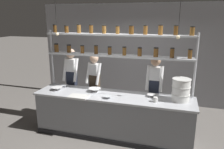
{
  "coord_description": "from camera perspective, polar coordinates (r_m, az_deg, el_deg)",
  "views": [
    {
      "loc": [
        1.2,
        -4.09,
        2.49
      ],
      "look_at": [
        -0.08,
        0.2,
        1.31
      ],
      "focal_mm": 35.0,
      "sensor_mm": 36.0,
      "label": 1
    }
  ],
  "objects": [
    {
      "name": "ground_plane",
      "position": [
        4.94,
        0.18,
        -15.47
      ],
      "size": [
        40.0,
        40.0,
        0.0
      ],
      "primitive_type": "plane",
      "color": "slate"
    },
    {
      "name": "back_wall",
      "position": [
        6.52,
        5.78,
        5.47
      ],
      "size": [
        5.71,
        0.12,
        2.87
      ],
      "primitive_type": "cube",
      "color": "#939399",
      "rests_on": "ground_plane"
    },
    {
      "name": "prep_counter",
      "position": [
        4.72,
        0.18,
        -10.65
      ],
      "size": [
        3.31,
        0.76,
        0.92
      ],
      "color": "gray",
      "rests_on": "ground_plane"
    },
    {
      "name": "spice_shelf_unit",
      "position": [
        4.62,
        1.32,
        7.2
      ],
      "size": [
        3.2,
        0.28,
        2.35
      ],
      "color": "#B7BABF",
      "rests_on": "ground_plane"
    },
    {
      "name": "chef_left",
      "position": [
        5.44,
        -10.47,
        -1.05
      ],
      "size": [
        0.36,
        0.3,
        1.76
      ],
      "rotation": [
        0.0,
        0.0,
        0.01
      ],
      "color": "black",
      "rests_on": "ground_plane"
    },
    {
      "name": "chef_center",
      "position": [
        5.4,
        -4.57,
        -2.0
      ],
      "size": [
        0.39,
        0.32,
        1.63
      ],
      "rotation": [
        0.0,
        0.0,
        -0.17
      ],
      "color": "black",
      "rests_on": "ground_plane"
    },
    {
      "name": "chef_right",
      "position": [
        4.9,
        10.99,
        -3.48
      ],
      "size": [
        0.37,
        0.3,
        1.68
      ],
      "rotation": [
        0.0,
        0.0,
        -0.03
      ],
      "color": "black",
      "rests_on": "ground_plane"
    },
    {
      "name": "container_stack",
      "position": [
        4.38,
        17.57,
        -3.83
      ],
      "size": [
        0.35,
        0.35,
        0.44
      ],
      "color": "white",
      "rests_on": "prep_counter"
    },
    {
      "name": "cutting_board",
      "position": [
        4.48,
        -8.73,
        -5.68
      ],
      "size": [
        0.4,
        0.26,
        0.02
      ],
      "color": "silver",
      "rests_on": "prep_counter"
    },
    {
      "name": "prep_bowl_near_left",
      "position": [
        4.37,
        -1.16,
        -5.91
      ],
      "size": [
        0.17,
        0.17,
        0.05
      ],
      "color": "silver",
      "rests_on": "prep_counter"
    },
    {
      "name": "prep_bowl_center_front",
      "position": [
        5.18,
        -12.35,
        -2.93
      ],
      "size": [
        0.16,
        0.16,
        0.04
      ],
      "color": "silver",
      "rests_on": "prep_counter"
    },
    {
      "name": "prep_bowl_center_back",
      "position": [
        4.75,
        -4.53,
        -4.04
      ],
      "size": [
        0.27,
        0.27,
        0.07
      ],
      "color": "white",
      "rests_on": "prep_counter"
    },
    {
      "name": "prep_bowl_near_right",
      "position": [
        4.99,
        -14.16,
        -3.57
      ],
      "size": [
        0.24,
        0.24,
        0.07
      ],
      "color": "white",
      "rests_on": "prep_counter"
    },
    {
      "name": "prep_bowl_far_left",
      "position": [
        4.52,
        10.27,
        -5.43
      ],
      "size": [
        0.18,
        0.18,
        0.05
      ],
      "color": "white",
      "rests_on": "prep_counter"
    },
    {
      "name": "serving_cup_front",
      "position": [
        4.26,
        11.28,
        -6.42
      ],
      "size": [
        0.09,
        0.09,
        0.1
      ],
      "color": "silver",
      "rests_on": "prep_counter"
    },
    {
      "name": "pendant_light_row",
      "position": [
        4.27,
        0.2,
        10.65
      ],
      "size": [
        2.49,
        0.07,
        0.72
      ],
      "color": "black"
    }
  ]
}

